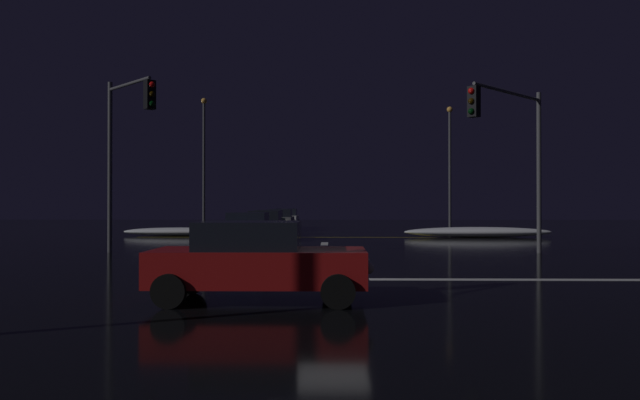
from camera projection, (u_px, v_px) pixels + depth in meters
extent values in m
cube|color=black|center=(319.00, 281.00, 15.36)|extent=(120.00, 120.00, 0.10)
cube|color=white|center=(323.00, 253.00, 23.46)|extent=(0.35, 13.87, 0.01)
cube|color=yellow|center=(325.00, 237.00, 35.06)|extent=(22.00, 0.15, 0.01)
ellipsoid|color=white|center=(179.00, 232.00, 36.67)|extent=(6.81, 1.50, 0.51)
ellipsoid|color=white|center=(478.00, 232.00, 35.18)|extent=(8.61, 1.50, 0.59)
cube|color=navy|center=(247.00, 234.00, 25.50)|extent=(1.80, 4.20, 0.70)
cube|color=black|center=(248.00, 219.00, 25.70)|extent=(1.60, 2.00, 0.55)
cylinder|color=black|center=(265.00, 244.00, 23.93)|extent=(0.22, 0.64, 0.64)
cylinder|color=black|center=(220.00, 244.00, 23.96)|extent=(0.22, 0.64, 0.64)
cylinder|color=black|center=(272.00, 240.00, 27.03)|extent=(0.22, 0.64, 0.64)
cylinder|color=black|center=(232.00, 240.00, 27.06)|extent=(0.22, 0.64, 0.64)
sphere|color=#F9EFC6|center=(257.00, 235.00, 23.37)|extent=(0.22, 0.22, 0.22)
sphere|color=#F9EFC6|center=(223.00, 235.00, 23.39)|extent=(0.22, 0.22, 0.22)
cube|color=black|center=(265.00, 228.00, 32.15)|extent=(1.80, 4.20, 0.70)
cube|color=black|center=(265.00, 216.00, 32.35)|extent=(1.60, 2.00, 0.55)
cylinder|color=black|center=(279.00, 236.00, 30.58)|extent=(0.22, 0.64, 0.64)
cylinder|color=black|center=(244.00, 236.00, 30.61)|extent=(0.22, 0.64, 0.64)
cylinder|color=black|center=(284.00, 233.00, 33.68)|extent=(0.22, 0.64, 0.64)
cylinder|color=black|center=(251.00, 233.00, 33.71)|extent=(0.22, 0.64, 0.64)
sphere|color=#F9EFC6|center=(273.00, 228.00, 30.02)|extent=(0.22, 0.22, 0.22)
sphere|color=#F9EFC6|center=(247.00, 228.00, 30.04)|extent=(0.22, 0.22, 0.22)
cube|color=#14512D|center=(268.00, 224.00, 37.51)|extent=(1.80, 4.20, 0.70)
cube|color=black|center=(269.00, 214.00, 37.72)|extent=(1.60, 2.00, 0.55)
cylinder|color=black|center=(281.00, 231.00, 35.94)|extent=(0.22, 0.64, 0.64)
cylinder|color=black|center=(251.00, 231.00, 35.97)|extent=(0.22, 0.64, 0.64)
cylinder|color=black|center=(285.00, 229.00, 39.04)|extent=(0.22, 0.64, 0.64)
cylinder|color=black|center=(257.00, 229.00, 39.07)|extent=(0.22, 0.64, 0.64)
sphere|color=#F9EFC6|center=(276.00, 225.00, 35.38)|extent=(0.22, 0.22, 0.22)
sphere|color=#F9EFC6|center=(254.00, 225.00, 35.40)|extent=(0.22, 0.22, 0.22)
cube|color=slate|center=(280.00, 222.00, 43.21)|extent=(1.80, 4.20, 0.70)
cube|color=black|center=(280.00, 213.00, 43.42)|extent=(1.60, 2.00, 0.55)
cylinder|color=black|center=(291.00, 227.00, 41.65)|extent=(0.22, 0.64, 0.64)
cylinder|color=black|center=(265.00, 227.00, 41.68)|extent=(0.22, 0.64, 0.64)
cylinder|color=black|center=(294.00, 226.00, 44.75)|extent=(0.22, 0.64, 0.64)
cylinder|color=black|center=(270.00, 226.00, 44.78)|extent=(0.22, 0.64, 0.64)
sphere|color=#F9EFC6|center=(287.00, 222.00, 41.08)|extent=(0.22, 0.22, 0.22)
sphere|color=#F9EFC6|center=(268.00, 222.00, 41.11)|extent=(0.22, 0.22, 0.22)
cube|color=silver|center=(286.00, 220.00, 48.56)|extent=(1.80, 4.20, 0.70)
cube|color=black|center=(287.00, 212.00, 48.76)|extent=(1.60, 2.00, 0.55)
cylinder|color=black|center=(296.00, 225.00, 46.99)|extent=(0.22, 0.64, 0.64)
cylinder|color=black|center=(273.00, 225.00, 47.02)|extent=(0.22, 0.64, 0.64)
cylinder|color=black|center=(299.00, 224.00, 50.09)|extent=(0.22, 0.64, 0.64)
cylinder|color=black|center=(277.00, 224.00, 50.12)|extent=(0.22, 0.64, 0.64)
sphere|color=#F9EFC6|center=(293.00, 220.00, 46.43)|extent=(0.22, 0.22, 0.22)
sphere|color=#F9EFC6|center=(276.00, 220.00, 46.45)|extent=(0.22, 0.22, 0.22)
cube|color=maroon|center=(259.00, 267.00, 11.92)|extent=(4.20, 1.80, 0.70)
cube|color=black|center=(249.00, 235.00, 11.92)|extent=(2.00, 1.60, 0.55)
cylinder|color=black|center=(337.00, 279.00, 12.79)|extent=(0.64, 0.22, 0.64)
cylinder|color=black|center=(338.00, 291.00, 10.99)|extent=(0.64, 0.22, 0.64)
cylinder|color=black|center=(191.00, 279.00, 12.84)|extent=(0.64, 0.22, 0.64)
cylinder|color=black|center=(169.00, 291.00, 11.04)|extent=(0.64, 0.22, 0.64)
sphere|color=#F9EFC6|center=(364.00, 262.00, 12.53)|extent=(0.22, 0.22, 0.22)
sphere|color=#F9EFC6|center=(368.00, 268.00, 11.23)|extent=(0.22, 0.22, 0.22)
cylinder|color=#4C4C51|center=(539.00, 173.00, 23.74)|extent=(0.18, 0.18, 6.33)
cylinder|color=#4C4C51|center=(509.00, 92.00, 22.12)|extent=(3.43, 3.43, 0.12)
cube|color=black|center=(474.00, 102.00, 20.47)|extent=(0.46, 0.46, 1.05)
sphere|color=red|center=(471.00, 91.00, 20.36)|extent=(0.22, 0.22, 0.22)
sphere|color=black|center=(471.00, 101.00, 20.36)|extent=(0.22, 0.22, 0.22)
sphere|color=black|center=(471.00, 111.00, 20.36)|extent=(0.22, 0.22, 0.22)
cylinder|color=#4C4C51|center=(110.00, 167.00, 24.03)|extent=(0.18, 0.18, 6.79)
cylinder|color=#4C4C51|center=(129.00, 84.00, 22.90)|extent=(2.36, 2.36, 0.12)
cube|color=black|center=(150.00, 95.00, 21.74)|extent=(0.46, 0.46, 1.05)
sphere|color=red|center=(152.00, 85.00, 21.62)|extent=(0.22, 0.22, 0.22)
sphere|color=black|center=(152.00, 94.00, 21.62)|extent=(0.22, 0.22, 0.22)
sphere|color=black|center=(152.00, 104.00, 21.62)|extent=(0.22, 0.22, 0.22)
cylinder|color=#424247|center=(204.00, 167.00, 45.25)|extent=(0.20, 0.20, 9.51)
sphere|color=#F9AD47|center=(204.00, 101.00, 45.28)|extent=(0.44, 0.44, 0.44)
cylinder|color=#424247|center=(450.00, 171.00, 44.93)|extent=(0.20, 0.20, 8.82)
sphere|color=#F9AD47|center=(450.00, 110.00, 44.97)|extent=(0.44, 0.44, 0.44)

